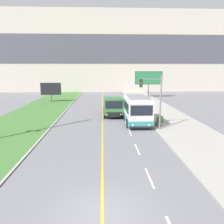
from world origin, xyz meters
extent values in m
plane|color=slate|center=(0.00, 0.00, 0.00)|extent=(300.00, 300.00, 0.00)
cube|color=gold|center=(0.00, 0.00, 0.00)|extent=(0.14, 140.00, 0.01)
cube|color=silver|center=(2.75, 3.20, 0.00)|extent=(0.12, 2.40, 0.01)
cube|color=silver|center=(2.75, 7.80, 0.00)|extent=(0.12, 2.40, 0.01)
cube|color=silver|center=(2.75, 12.40, 0.00)|extent=(0.12, 2.40, 0.01)
cube|color=silver|center=(2.75, 17.00, 0.00)|extent=(0.12, 2.40, 0.01)
cube|color=silver|center=(2.75, 21.60, 0.00)|extent=(0.12, 2.40, 0.01)
cube|color=silver|center=(2.75, 26.20, 0.00)|extent=(0.12, 2.40, 0.01)
cube|color=beige|center=(0.00, 56.01, 10.93)|extent=(80.00, 8.00, 21.86)
cube|color=#4C4C56|center=(0.00, 51.99, 11.47)|extent=(80.00, 0.04, 7.65)
cube|color=silver|center=(3.96, 15.90, 1.70)|extent=(2.57, 5.82, 2.85)
cube|color=teal|center=(3.96, 15.90, 0.62)|extent=(2.59, 5.84, 0.70)
cube|color=black|center=(3.96, 15.90, 2.13)|extent=(2.59, 5.35, 1.00)
cube|color=gray|center=(3.96, 15.90, 3.16)|extent=(2.18, 5.24, 0.08)
cube|color=black|center=(3.96, 12.97, 2.13)|extent=(2.26, 0.04, 1.05)
cube|color=black|center=(3.96, 12.96, 0.38)|extent=(2.52, 0.06, 0.20)
sphere|color=#F4EAB2|center=(3.13, 12.95, 0.57)|extent=(0.20, 0.20, 0.20)
sphere|color=#F4EAB2|center=(4.79, 12.95, 0.57)|extent=(0.20, 0.20, 0.20)
cube|color=white|center=(3.96, 12.97, 2.94)|extent=(1.41, 0.04, 0.28)
cylinder|color=black|center=(2.74, 14.27, 0.50)|extent=(0.28, 1.00, 1.00)
cylinder|color=black|center=(5.18, 14.27, 0.50)|extent=(0.28, 1.00, 1.00)
cylinder|color=black|center=(2.74, 17.76, 0.50)|extent=(0.28, 1.00, 1.00)
cylinder|color=black|center=(5.18, 17.76, 0.50)|extent=(0.28, 1.00, 1.00)
cube|color=black|center=(1.43, 21.29, 0.45)|extent=(1.10, 6.64, 0.20)
cube|color=#38753D|center=(1.43, 19.19, 1.60)|extent=(2.45, 2.43, 2.10)
cube|color=black|center=(1.43, 17.95, 1.91)|extent=(2.08, 0.04, 0.94)
cube|color=black|center=(1.43, 17.94, 0.77)|extent=(1.96, 0.06, 0.44)
sphere|color=silver|center=(0.57, 17.93, 0.70)|extent=(0.18, 0.18, 0.18)
sphere|color=silver|center=(2.29, 17.93, 0.70)|extent=(0.18, 0.18, 0.18)
cube|color=#994C19|center=(1.43, 22.63, 0.61)|extent=(2.33, 3.96, 0.12)
cube|color=#994C19|center=(0.33, 22.63, 1.24)|extent=(0.12, 3.96, 1.38)
cube|color=#994C19|center=(2.53, 22.63, 1.24)|extent=(0.12, 3.96, 1.38)
cube|color=#994C19|center=(1.43, 20.71, 1.24)|extent=(2.33, 0.12, 1.38)
cube|color=#994C19|center=(1.43, 24.55, 1.24)|extent=(2.33, 0.12, 1.38)
cube|color=#994C19|center=(1.43, 20.71, 2.05)|extent=(2.33, 0.12, 0.24)
cylinder|color=black|center=(0.30, 18.94, 0.52)|extent=(0.30, 1.04, 1.04)
cylinder|color=black|center=(2.56, 18.94, 0.52)|extent=(0.30, 1.04, 1.04)
cylinder|color=black|center=(0.30, 22.83, 0.52)|extent=(0.30, 1.04, 1.04)
cylinder|color=black|center=(2.56, 22.83, 0.52)|extent=(0.30, 1.04, 1.04)
cylinder|color=slate|center=(5.95, 13.33, 2.82)|extent=(0.16, 0.16, 5.63)
cylinder|color=slate|center=(4.85, 13.33, 5.23)|extent=(2.20, 0.10, 0.10)
cube|color=black|center=(3.89, 13.33, 4.83)|extent=(0.28, 0.24, 0.80)
sphere|color=red|center=(3.89, 13.20, 5.07)|extent=(0.14, 0.14, 0.14)
sphere|color=orange|center=(3.89, 13.20, 4.83)|extent=(0.14, 0.14, 0.14)
sphere|color=green|center=(3.89, 13.20, 4.59)|extent=(0.14, 0.14, 0.14)
cylinder|color=#59595B|center=(10.04, 38.92, 1.51)|extent=(0.24, 0.24, 3.01)
cube|color=#333333|center=(10.04, 38.92, 4.35)|extent=(5.98, 0.20, 2.84)
cube|color=#287547|center=(10.04, 38.81, 4.35)|extent=(5.82, 0.02, 2.68)
cylinder|color=#59595B|center=(-9.78, 33.40, 0.74)|extent=(0.24, 0.24, 1.47)
cube|color=#333333|center=(-9.78, 33.40, 2.54)|extent=(3.86, 0.20, 2.30)
cube|color=black|center=(-9.78, 33.29, 2.54)|extent=(3.70, 0.02, 2.14)
cylinder|color=gray|center=(6.36, 14.75, 0.31)|extent=(0.99, 0.99, 0.46)
sphere|color=#518442|center=(6.36, 14.75, 0.82)|extent=(0.80, 0.80, 0.80)
cylinder|color=gray|center=(6.34, 20.11, 0.30)|extent=(1.00, 1.00, 0.44)
sphere|color=#518442|center=(6.34, 20.11, 0.79)|extent=(0.80, 0.80, 0.80)
camera|label=1|loc=(0.07, -8.44, 6.21)|focal=35.00mm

